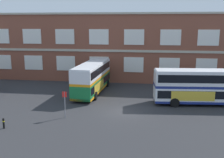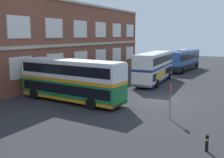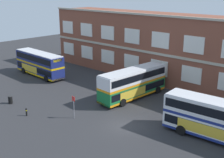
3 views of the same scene
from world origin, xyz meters
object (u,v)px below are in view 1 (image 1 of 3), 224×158
at_px(double_decker_middle, 92,77).
at_px(double_decker_far, 202,86).
at_px(safety_bollard_east, 4,123).
at_px(bus_stand_flag, 65,102).

distance_m(double_decker_middle, double_decker_far, 14.15).
bearing_deg(double_decker_far, double_decker_middle, 165.99).
relative_size(double_decker_middle, safety_bollard_east, 11.72).
bearing_deg(safety_bollard_east, double_decker_far, 27.73).
bearing_deg(double_decker_middle, double_decker_far, -14.01).
bearing_deg(bus_stand_flag, double_decker_far, 24.37).
height_order(bus_stand_flag, safety_bollard_east, bus_stand_flag).
relative_size(double_decker_middle, bus_stand_flag, 4.12).
height_order(double_decker_middle, safety_bollard_east, double_decker_middle).
bearing_deg(double_decker_far, bus_stand_flag, -155.63).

